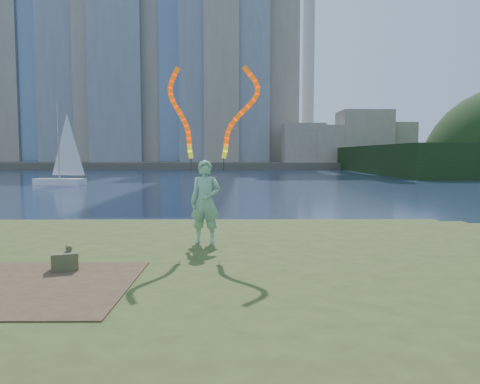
{
  "coord_description": "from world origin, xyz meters",
  "views": [
    {
      "loc": [
        0.98,
        -10.06,
        2.77
      ],
      "look_at": [
        1.07,
        1.0,
        1.88
      ],
      "focal_mm": 35.0,
      "sensor_mm": 36.0,
      "label": 1
    }
  ],
  "objects": [
    {
      "name": "dirt_patch",
      "position": [
        -2.2,
        -3.2,
        0.81
      ],
      "size": [
        3.2,
        3.0,
        0.02
      ],
      "primitive_type": "cube",
      "color": "#47331E",
      "rests_on": "grassy_knoll"
    },
    {
      "name": "sailboat",
      "position": [
        -14.59,
        31.72,
        1.26
      ],
      "size": [
        4.86,
        2.49,
        7.32
      ],
      "rotation": [
        0.0,
        0.0,
        -0.24
      ],
      "color": "silver",
      "rests_on": "ground"
    },
    {
      "name": "woman_with_ribbons",
      "position": [
        0.31,
        0.25,
        2.19
      ],
      "size": [
        2.13,
        0.52,
        4.2
      ],
      "rotation": [
        0.0,
        0.0,
        -0.12
      ],
      "color": "#1B7838",
      "rests_on": "grassy_knoll"
    },
    {
      "name": "grassy_knoll",
      "position": [
        0.0,
        -2.3,
        0.34
      ],
      "size": [
        20.0,
        18.0,
        0.8
      ],
      "color": "#374719",
      "rests_on": "ground"
    },
    {
      "name": "far_shore",
      "position": [
        0.0,
        95.0,
        0.6
      ],
      "size": [
        320.0,
        40.0,
        1.2
      ],
      "primitive_type": "cube",
      "color": "#4D4838",
      "rests_on": "ground"
    },
    {
      "name": "canvas_bag",
      "position": [
        -1.92,
        -2.24,
        0.97
      ],
      "size": [
        0.51,
        0.57,
        0.41
      ],
      "rotation": [
        0.0,
        0.0,
        0.36
      ],
      "color": "#48502C",
      "rests_on": "grassy_knoll"
    },
    {
      "name": "ground",
      "position": [
        0.0,
        0.0,
        0.0
      ],
      "size": [
        320.0,
        320.0,
        0.0
      ],
      "primitive_type": "plane",
      "color": "#18243D",
      "rests_on": "ground"
    }
  ]
}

